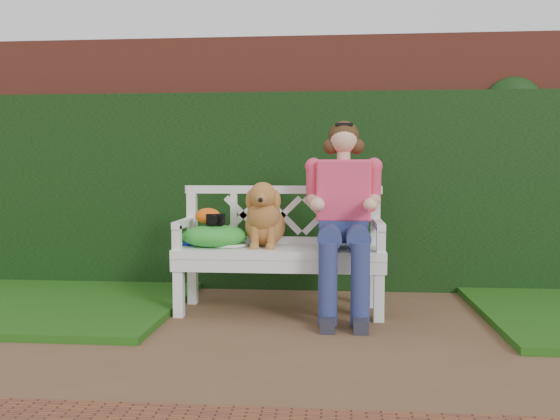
{
  "coord_description": "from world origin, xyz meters",
  "views": [
    {
      "loc": [
        0.04,
        -3.46,
        1.05
      ],
      "look_at": [
        -0.34,
        0.81,
        0.75
      ],
      "focal_mm": 38.0,
      "sensor_mm": 36.0,
      "label": 1
    }
  ],
  "objects": [
    {
      "name": "green_bag",
      "position": [
        -0.82,
        0.79,
        0.56
      ],
      "size": [
        0.58,
        0.52,
        0.16
      ],
      "primitive_type": null,
      "rotation": [
        0.0,
        0.0,
        -0.37
      ],
      "color": "green",
      "rests_on": "garden_bench"
    },
    {
      "name": "grass_left",
      "position": [
        -2.4,
        0.9,
        0.03
      ],
      "size": [
        2.6,
        2.0,
        0.05
      ],
      "primitive_type": "cube",
      "color": "#1F5516",
      "rests_on": "ground"
    },
    {
      "name": "dog",
      "position": [
        -0.45,
        0.82,
        0.72
      ],
      "size": [
        0.45,
        0.52,
        0.48
      ],
      "primitive_type": null,
      "rotation": [
        0.0,
        0.0,
        0.36
      ],
      "color": "#A3512B",
      "rests_on": "garden_bench"
    },
    {
      "name": "seated_woman",
      "position": [
        0.12,
        0.79,
        0.68
      ],
      "size": [
        0.59,
        0.78,
        1.36
      ],
      "primitive_type": null,
      "rotation": [
        0.0,
        0.0,
        -0.02
      ],
      "color": "#CF303D",
      "rests_on": "ground"
    },
    {
      "name": "brick_wall",
      "position": [
        0.0,
        1.9,
        1.1
      ],
      "size": [
        10.0,
        0.3,
        2.2
      ],
      "primitive_type": "cube",
      "color": "brown",
      "rests_on": "ground"
    },
    {
      "name": "tennis_racket",
      "position": [
        -0.75,
        0.81,
        0.49
      ],
      "size": [
        0.61,
        0.34,
        0.03
      ],
      "primitive_type": null,
      "rotation": [
        0.0,
        0.0,
        0.17
      ],
      "color": "white",
      "rests_on": "garden_bench"
    },
    {
      "name": "garden_bench",
      "position": [
        -0.34,
        0.81,
        0.24
      ],
      "size": [
        1.6,
        0.67,
        0.48
      ],
      "primitive_type": null,
      "rotation": [
        0.0,
        0.0,
        -0.04
      ],
      "color": "white",
      "rests_on": "ground"
    },
    {
      "name": "camera_item",
      "position": [
        -0.8,
        0.78,
        0.68
      ],
      "size": [
        0.13,
        0.1,
        0.08
      ],
      "primitive_type": "cube",
      "rotation": [
        0.0,
        0.0,
        -0.09
      ],
      "color": "black",
      "rests_on": "green_bag"
    },
    {
      "name": "ground",
      "position": [
        0.0,
        0.0,
        0.0
      ],
      "size": [
        60.0,
        60.0,
        0.0
      ],
      "primitive_type": "plane",
      "color": "brown"
    },
    {
      "name": "ivy_hedge",
      "position": [
        0.0,
        1.68,
        0.85
      ],
      "size": [
        10.0,
        0.18,
        1.7
      ],
      "primitive_type": "cube",
      "color": "#1B3F16",
      "rests_on": "ground"
    },
    {
      "name": "baseball_glove",
      "position": [
        -0.87,
        0.81,
        0.7
      ],
      "size": [
        0.23,
        0.2,
        0.12
      ],
      "primitive_type": "ellipsoid",
      "rotation": [
        0.0,
        0.0,
        0.41
      ],
      "color": "#EA5511",
      "rests_on": "green_bag"
    }
  ]
}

